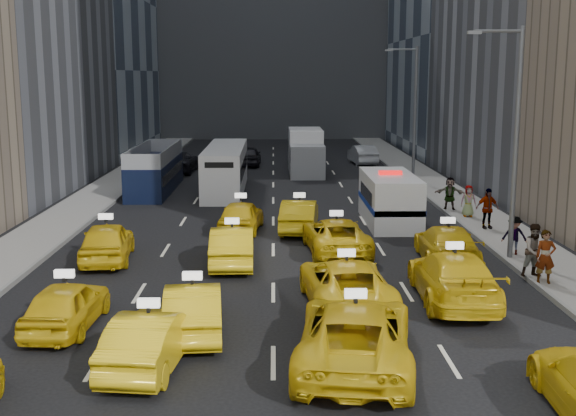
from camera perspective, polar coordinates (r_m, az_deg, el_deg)
The scene contains 34 objects.
ground at distance 16.95m, azimuth -1.18°, elevation -14.70°, with size 160.00×160.00×0.00m, color black.
sidewalk_west at distance 42.29m, azimuth -15.55°, elevation 0.40°, with size 3.00×90.00×0.15m, color gray.
sidewalk_east at distance 42.28m, azimuth 13.20°, elevation 0.51°, with size 3.00×90.00×0.15m, color gray.
curb_west at distance 41.95m, azimuth -13.63°, elevation 0.43°, with size 0.15×90.00×0.18m, color slate.
curb_east at distance 41.94m, azimuth 11.29°, elevation 0.52°, with size 0.15×90.00×0.18m, color slate.
streetlight_near at distance 28.92m, azimuth 17.39°, elevation 5.48°, with size 2.15×0.22×9.00m.
streetlight_far at distance 48.27m, azimuth 9.87°, elevation 7.63°, with size 2.15×0.22×9.00m.
taxi_5 at distance 18.61m, azimuth -10.85°, elevation -10.13°, with size 1.52×4.36×1.44m, color gold.
taxi_6 at distance 18.37m, azimuth 5.31°, elevation -9.88°, with size 2.76×5.99×1.66m, color gold.
taxi_8 at distance 21.80m, azimuth -17.12°, elevation -7.33°, with size 1.68×4.17×1.42m, color gold.
taxi_9 at distance 20.67m, azimuth -7.50°, elevation -7.87°, with size 1.55×4.45×1.47m, color gold.
taxi_10 at distance 22.82m, azimuth 4.61°, elevation -5.95°, with size 2.54×5.51×1.53m, color gold.
taxi_11 at distance 23.82m, azimuth 12.94°, elevation -5.34°, with size 2.30×5.66×1.64m, color gold.
taxi_12 at distance 29.08m, azimuth -14.12°, elevation -2.59°, with size 1.85×4.60×1.57m, color gold.
taxi_13 at distance 27.71m, azimuth -4.42°, elevation -3.00°, with size 1.60×4.60×1.52m, color gold.
taxi_14 at distance 29.66m, azimuth 3.82°, elevation -2.18°, with size 2.36×5.13×1.42m, color gold.
taxi_15 at distance 28.66m, azimuth 12.45°, elevation -2.82°, with size 2.05×5.05×1.46m, color gold.
taxi_16 at distance 33.58m, azimuth -3.74°, elevation -0.63°, with size 1.76×4.36×1.49m, color gold.
taxi_17 at distance 33.58m, azimuth 0.91°, elevation -0.60°, with size 1.58×4.53×1.49m, color gold.
nypd_van at distance 35.62m, azimuth 8.03°, elevation 0.65°, with size 2.41×6.09×2.61m.
double_decker at distance 45.85m, azimuth -10.44°, elevation 3.04°, with size 2.41×9.73×2.82m.
city_bus at distance 45.32m, azimuth -4.94°, elevation 3.09°, with size 3.67×11.11×2.82m.
box_truck at distance 53.18m, azimuth 1.42°, elevation 4.44°, with size 3.11×7.27×3.23m.
misc_car_0 at distance 44.63m, azimuth 7.95°, elevation 2.09°, with size 1.61×4.62×1.52m, color #A7A9AF.
misc_car_1 at distance 54.58m, azimuth -8.70°, elevation 3.62°, with size 2.59×5.62×1.56m, color black.
misc_car_2 at distance 61.05m, azimuth 0.95°, elevation 4.38°, with size 1.95×4.79×1.39m, color slate.
misc_car_3 at distance 57.95m, azimuth -3.13°, elevation 4.13°, with size 1.87×4.64×1.58m, color black.
misc_car_4 at distance 59.19m, azimuth 5.91°, elevation 4.22°, with size 1.66×4.75×1.57m, color #A8AAAF.
pedestrian_0 at distance 26.23m, azimuth 19.68°, elevation -3.65°, with size 0.68×0.45×1.86m, color gray.
pedestrian_1 at distance 26.92m, azimuth 18.95°, elevation -3.19°, with size 0.93×0.51×1.91m, color gray.
pedestrian_2 at distance 30.06m, azimuth 17.47°, elevation -2.08°, with size 0.99×0.41×1.53m, color gray.
pedestrian_3 at distance 34.69m, azimuth 15.46°, elevation -0.03°, with size 1.11×0.51×1.89m, color gray.
pedestrian_4 at distance 37.43m, azimuth 14.07°, elevation 0.55°, with size 0.78×0.43×1.60m, color gray.
pedestrian_5 at distance 39.19m, azimuth 12.67°, elevation 1.14°, with size 1.59×0.46×1.72m, color gray.
Camera 1 is at (0.03, -15.33, 7.22)m, focal length 45.00 mm.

